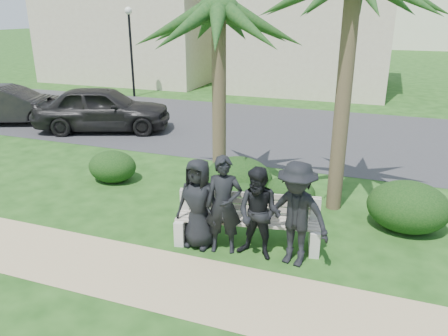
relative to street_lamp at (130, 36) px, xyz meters
The scene contains 19 objects.
ground 15.29m from the street_lamp, 53.13° to the right, with size 160.00×160.00×0.00m, color #193F12.
footpath 16.74m from the street_lamp, 56.89° to the right, with size 30.00×1.60×0.01m, color tan.
asphalt_street 10.28m from the street_lamp, 23.96° to the right, with size 160.00×8.00×0.01m, color #2D2D30.
stucco_bldg_left 6.75m from the street_lamp, 116.57° to the left, with size 10.40×8.40×7.30m.
stucco_bldg_right 10.03m from the street_lamp, 36.87° to the left, with size 8.40×8.40×7.30m.
street_lamp is the anchor object (origin of this frame).
park_bench 15.89m from the street_lamp, 51.21° to the right, with size 2.74×1.08×0.92m.
man_a 15.61m from the street_lamp, 54.43° to the right, with size 0.82×0.54×1.69m, color black.
man_b 15.91m from the street_lamp, 53.01° to the right, with size 0.66×0.43×1.80m, color black.
man_c 16.31m from the street_lamp, 51.18° to the right, with size 0.81×0.63×1.67m, color black.
man_d 16.68m from the street_lamp, 49.44° to the right, with size 1.20×0.69×1.85m, color black.
hedge_a 12.03m from the street_lamp, 61.42° to the right, with size 1.24×1.03×0.81m, color black.
hedge_c 14.48m from the street_lamp, 49.29° to the right, with size 1.05×0.87×0.69m, color black.
hedge_d 13.92m from the street_lamp, 48.88° to the right, with size 1.59×1.31×1.03m, color black.
hedge_e 14.81m from the street_lamp, 45.50° to the right, with size 1.14×0.94×0.74m, color black.
hedge_f 16.64m from the street_lamp, 39.94° to the right, with size 1.57×1.30×1.02m, color black.
palm_left 13.09m from the street_lamp, 49.84° to the right, with size 3.00×3.00×5.07m.
car_a 7.01m from the street_lamp, 67.90° to the right, with size 1.90×4.73×1.61m, color black.
car_b 7.03m from the street_lamp, 102.66° to the right, with size 1.51×4.33×1.43m, color black.
Camera 1 is at (2.91, -7.16, 4.13)m, focal length 35.00 mm.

